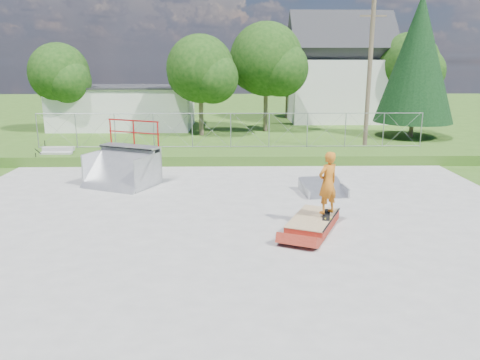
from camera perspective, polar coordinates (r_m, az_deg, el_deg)
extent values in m
plane|color=#325B1A|center=(14.55, -1.14, -5.33)|extent=(120.00, 120.00, 0.00)
cube|color=gray|center=(14.54, -1.14, -5.26)|extent=(20.00, 16.00, 0.04)
cube|color=#325B1A|center=(23.66, -1.13, 2.97)|extent=(24.00, 3.00, 0.50)
cube|color=maroon|center=(14.27, 8.88, -5.21)|extent=(1.96, 2.57, 0.32)
cube|color=#A2805C|center=(14.22, 8.91, -4.55)|extent=(1.98, 2.59, 0.02)
cube|color=black|center=(14.32, 10.46, -4.24)|extent=(0.38, 0.82, 0.13)
imported|color=#C46819|center=(14.06, 10.63, -0.62)|extent=(0.82, 0.74, 1.87)
cube|color=silver|center=(36.75, -13.85, 8.56)|extent=(10.00, 6.00, 3.00)
cube|color=silver|center=(40.78, 11.84, 10.61)|extent=(8.00, 6.00, 5.00)
cube|color=#2B2B2F|center=(40.72, 12.09, 15.38)|extent=(8.40, 6.08, 6.08)
cylinder|color=brown|center=(26.78, 15.46, 11.87)|extent=(0.24, 0.24, 8.00)
cylinder|color=brown|center=(31.98, -4.75, 7.64)|extent=(0.30, 0.30, 2.45)
sphere|color=#13380F|center=(31.77, -4.87, 13.35)|extent=(4.48, 4.48, 4.48)
sphere|color=#13380F|center=(31.19, -3.34, 12.33)|extent=(3.36, 3.36, 3.36)
cylinder|color=brown|center=(33.97, 3.13, 8.35)|extent=(0.30, 0.30, 2.80)
sphere|color=#13380F|center=(33.80, 3.22, 14.50)|extent=(5.12, 5.12, 5.12)
sphere|color=#13380F|center=(33.25, 4.98, 13.37)|extent=(3.84, 3.84, 3.84)
cylinder|color=brown|center=(35.98, -20.78, 7.36)|extent=(0.30, 0.30, 2.27)
sphere|color=#13380F|center=(35.80, -21.20, 12.06)|extent=(4.16, 4.16, 4.16)
sphere|color=#13380F|center=(35.06, -20.20, 11.27)|extent=(3.12, 3.12, 3.12)
cylinder|color=brown|center=(40.37, 19.39, 8.38)|extent=(0.30, 0.30, 2.62)
sphere|color=#13380F|center=(40.21, 19.80, 13.21)|extent=(4.80, 4.80, 4.80)
sphere|color=#13380F|center=(39.98, 21.26, 12.23)|extent=(3.60, 3.60, 3.60)
cylinder|color=brown|center=(42.17, 5.77, 8.96)|extent=(0.30, 0.30, 2.10)
sphere|color=#13380F|center=(42.02, 5.86, 12.67)|extent=(3.84, 3.84, 3.84)
sphere|color=#13380F|center=(41.65, 6.93, 11.97)|extent=(2.88, 2.88, 2.88)
cylinder|color=brown|center=(33.23, 20.16, 5.98)|extent=(0.28, 0.28, 1.20)
cone|color=black|center=(32.96, 20.83, 13.65)|extent=(5.04, 5.04, 8.10)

